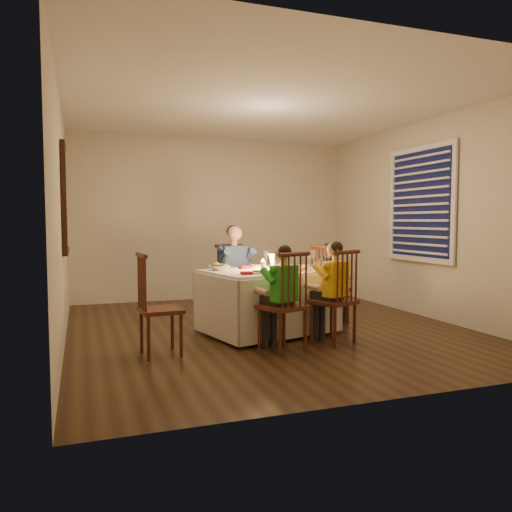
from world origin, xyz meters
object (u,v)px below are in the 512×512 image
object	(u,v)px
child_yellow	(333,343)
child_teal	(330,323)
chair_adult	(235,321)
chair_end	(330,323)
adult	(235,321)
chair_near_left	(282,350)
chair_near_right	(333,343)
child_green	(282,350)
chair_extra	(161,355)
serving_bowl	(219,268)
dining_table	(268,288)

from	to	relation	value
child_yellow	child_teal	size ratio (longest dim) A/B	1.06
chair_adult	chair_end	distance (m)	1.20
chair_adult	adult	size ratio (longest dim) A/B	0.80
chair_near_left	child_yellow	xyz separation A→B (m)	(0.62, 0.12, 0.00)
chair_near_right	chair_end	world-z (taller)	same
child_green	child_yellow	size ratio (longest dim) A/B	0.98
chair_extra	serving_bowl	size ratio (longest dim) A/B	4.30
dining_table	chair_end	distance (m)	1.10
chair_extra	child_teal	xyz separation A→B (m)	(2.23, 0.80, 0.00)
chair_extra	child_yellow	xyz separation A→B (m)	(1.77, -0.13, 0.00)
chair_adult	chair_end	world-z (taller)	same
chair_end	child_yellow	distance (m)	1.04
chair_extra	child_green	distance (m)	1.18
chair_near_left	serving_bowl	xyz separation A→B (m)	(-0.38, 0.92, 0.75)
chair_adult	child_green	world-z (taller)	child_green
dining_table	chair_end	world-z (taller)	dining_table
child_teal	child_green	bearing A→B (deg)	127.44
child_yellow	child_teal	distance (m)	1.04
adult	child_yellow	size ratio (longest dim) A/B	1.15
chair_adult	chair_near_right	xyz separation A→B (m)	(0.65, -1.39, 0.00)
child_green	chair_end	bearing A→B (deg)	-155.60
chair_near_left	chair_end	world-z (taller)	same
dining_table	child_yellow	xyz separation A→B (m)	(0.48, -0.68, -0.51)
chair_near_left	child_teal	world-z (taller)	child_teal
child_teal	adult	bearing A→B (deg)	60.58
chair_adult	serving_bowl	size ratio (longest dim) A/B	4.32
child_green	chair_extra	bearing A→B (deg)	-31.65
serving_bowl	chair_near_right	bearing A→B (deg)	-38.52
chair_near_left	chair_near_right	world-z (taller)	same
chair_near_right	chair_near_left	bearing A→B (deg)	-12.63
chair_extra	adult	world-z (taller)	adult
child_teal	chair_adult	bearing A→B (deg)	60.58
chair_adult	serving_bowl	xyz separation A→B (m)	(-0.36, -0.59, 0.75)
chair_near_right	chair_extra	xyz separation A→B (m)	(-1.77, 0.13, 0.00)
chair_near_right	adult	bearing A→B (deg)	-88.23
child_yellow	serving_bowl	size ratio (longest dim) A/B	4.69
chair_extra	chair_adult	bearing A→B (deg)	-46.33
chair_near_left	chair_extra	size ratio (longest dim) A/B	1.00
chair_adult	chair_end	bearing A→B (deg)	-32.40
chair_extra	chair_near_right	bearing A→B (deg)	-98.79
chair_near_left	child_yellow	world-z (taller)	child_yellow
chair_near_right	chair_end	bearing A→B (deg)	-139.30
chair_near_left	child_yellow	bearing A→B (deg)	170.87
chair_end	child_green	xyz separation A→B (m)	(-1.08, -1.05, 0.00)
chair_near_right	child_green	xyz separation A→B (m)	(-0.62, -0.12, 0.00)
child_teal	serving_bowl	world-z (taller)	serving_bowl
chair_end	child_green	world-z (taller)	child_green
chair_near_left	serving_bowl	size ratio (longest dim) A/B	4.32
chair_near_left	child_yellow	size ratio (longest dim) A/B	0.92
chair_end	serving_bowl	xyz separation A→B (m)	(-1.47, -0.13, 0.75)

